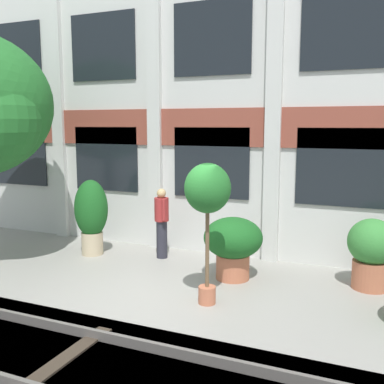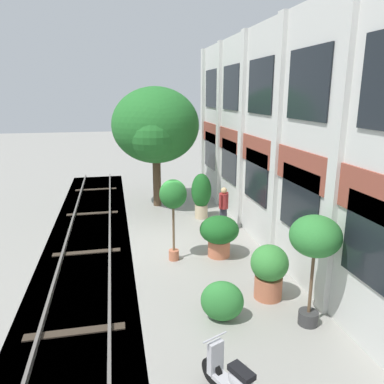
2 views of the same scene
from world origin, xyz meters
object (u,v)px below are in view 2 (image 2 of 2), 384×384
Objects in this scene: broadleaf_tree at (156,128)px; potted_plant_stone_basin at (219,233)px; potted_plant_ribbed_drum at (269,269)px; resident_by_doorway at (224,208)px; topiary_hedge at (222,301)px; potted_plant_terracotta_small at (315,241)px; potted_plant_fluted_column at (201,194)px; potted_plant_tall_urn at (173,198)px; scooter_near_curb at (232,379)px.

broadleaf_tree is 4.06× the size of potted_plant_stone_basin.
resident_by_doorway is at bearing 177.25° from potted_plant_ribbed_drum.
potted_plant_ribbed_drum is at bearing 115.59° from topiary_hedge.
broadleaf_tree is at bearing -13.78° from resident_by_doorway.
potted_plant_ribbed_drum is at bearing -161.06° from potted_plant_terracotta_small.
potted_plant_terracotta_small is at bearing 72.62° from topiary_hedge.
resident_by_doorway is at bearing -178.07° from potted_plant_terracotta_small.
potted_plant_fluted_column is (-6.36, -0.20, 0.26)m from potted_plant_ribbed_drum.
potted_plant_tall_urn is (-2.65, -1.94, 1.21)m from potted_plant_ribbed_drum.
resident_by_doorway reaches higher than scooter_near_curb.
potted_plant_fluted_column is 9.48m from scooter_near_curb.
potted_plant_ribbed_drum reaches higher than potted_plant_stone_basin.
potted_plant_stone_basin is (5.87, 1.23, -2.73)m from broadleaf_tree.
broadleaf_tree is at bearing -177.79° from topiary_hedge.
potted_plant_tall_urn is (-3.88, -2.36, 0.01)m from potted_plant_terracotta_small.
broadleaf_tree is 9.67m from topiary_hedge.
resident_by_doorway is at bearing 132.87° from potted_plant_tall_urn.
potted_plant_fluted_column is at bearing 35.69° from broadleaf_tree.
potted_plant_ribbed_drum is at bearing 36.23° from potted_plant_tall_urn.
broadleaf_tree is 2.08× the size of potted_plant_terracotta_small.
potted_plant_stone_basin is at bearing 119.04° from resident_by_doorway.
potted_plant_terracotta_small is (1.23, 0.42, 1.20)m from potted_plant_ribbed_drum.
broadleaf_tree reaches higher than topiary_hedge.
potted_plant_tall_urn is at bearing 92.00° from resident_by_doorway.
topiary_hedge is (5.32, -1.61, -0.44)m from resident_by_doorway.
potted_plant_ribbed_drum is 1.57m from topiary_hedge.
broadleaf_tree is 2.84× the size of potted_plant_fluted_column.
potted_plant_tall_urn is (5.86, -0.20, -1.53)m from broadleaf_tree.
potted_plant_terracotta_small reaches higher than potted_plant_fluted_column.
resident_by_doorway is (-4.66, 0.22, 0.13)m from potted_plant_ribbed_drum.
potted_plant_terracotta_small is at bearing 4.71° from potted_plant_fluted_column.
potted_plant_stone_basin is at bearing -168.92° from potted_plant_ribbed_drum.
potted_plant_terracotta_small reaches higher than potted_plant_stone_basin.
topiary_hedge is at bearing -9.58° from potted_plant_fluted_column.
potted_plant_tall_urn reaches higher than topiary_hedge.
potted_plant_ribbed_drum is at bearing 1.82° from potted_plant_fluted_column.
potted_plant_tall_urn reaches higher than scooter_near_curb.
potted_plant_terracotta_small is at bearing 18.94° from potted_plant_ribbed_drum.
broadleaf_tree is at bearing -167.46° from potted_plant_terracotta_small.
potted_plant_ribbed_drum is at bearing 11.08° from potted_plant_stone_basin.
potted_plant_tall_urn is at bearing -90.54° from potted_plant_stone_basin.
potted_plant_fluted_column is 1.76m from resident_by_doorway.
potted_plant_fluted_column is 4.21m from potted_plant_tall_urn.
broadleaf_tree is 6.06m from potted_plant_tall_urn.
potted_plant_ribbed_drum reaches higher than topiary_hedge.
potted_plant_ribbed_drum is 4.67m from resident_by_doorway.
resident_by_doorway is (1.70, 0.43, -0.12)m from potted_plant_fluted_column.
potted_plant_stone_basin is 3.43m from topiary_hedge.
potted_plant_terracotta_small is 4.16m from potted_plant_stone_basin.
broadleaf_tree reaches higher than resident_by_doorway.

